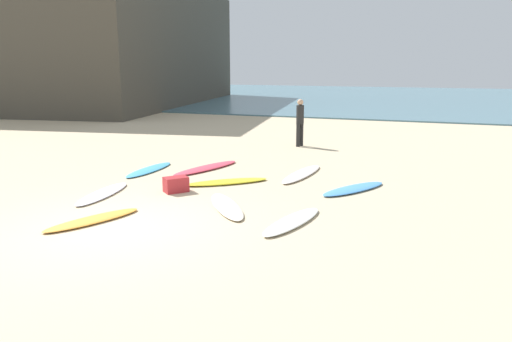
{
  "coord_description": "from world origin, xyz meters",
  "views": [
    {
      "loc": [
        5.44,
        -7.14,
        2.97
      ],
      "look_at": [
        1.16,
        4.31,
        0.3
      ],
      "focal_mm": 34.28,
      "sensor_mm": 36.0,
      "label": 1
    }
  ],
  "objects": [
    {
      "name": "surfboard_1",
      "position": [
        2.97,
        1.44,
        0.04
      ],
      "size": [
        0.9,
        2.1,
        0.08
      ],
      "primitive_type": "ellipsoid",
      "rotation": [
        0.0,
        0.0,
        2.94
      ],
      "color": "white",
      "rests_on": "ground_plane"
    },
    {
      "name": "surfboard_0",
      "position": [
        3.66,
        4.37,
        0.04
      ],
      "size": [
        1.53,
        2.1,
        0.08
      ],
      "primitive_type": "ellipsoid",
      "rotation": [
        0.0,
        0.0,
        -0.52
      ],
      "color": "#4991DB",
      "rests_on": "ground_plane"
    },
    {
      "name": "surfboard_3",
      "position": [
        -0.75,
        5.3,
        0.04
      ],
      "size": [
        1.25,
        2.63,
        0.09
      ],
      "primitive_type": "ellipsoid",
      "rotation": [
        0.0,
        0.0,
        2.86
      ],
      "color": "#E44255",
      "rests_on": "ground_plane"
    },
    {
      "name": "surfboard_5",
      "position": [
        -0.67,
        0.2,
        0.04
      ],
      "size": [
        1.19,
        2.04,
        0.08
      ],
      "primitive_type": "ellipsoid",
      "rotation": [
        0.0,
        0.0,
        2.76
      ],
      "color": "gold",
      "rests_on": "ground_plane"
    },
    {
      "name": "surfboard_7",
      "position": [
        1.37,
        1.96,
        0.04
      ],
      "size": [
        1.68,
        2.02,
        0.08
      ],
      "primitive_type": "ellipsoid",
      "rotation": [
        0.0,
        0.0,
        0.64
      ],
      "color": "beige",
      "rests_on": "ground_plane"
    },
    {
      "name": "ground_plane",
      "position": [
        0.0,
        0.0,
        0.0
      ],
      "size": [
        120.0,
        120.0,
        0.0
      ],
      "primitive_type": "plane",
      "color": "#C6B28E"
    },
    {
      "name": "beach_cooler",
      "position": [
        -0.29,
        2.75,
        0.18
      ],
      "size": [
        0.62,
        0.65,
        0.36
      ],
      "primitive_type": "cube",
      "rotation": [
        0.0,
        0.0,
        0.88
      ],
      "color": "#B2282D",
      "rests_on": "ground_plane"
    },
    {
      "name": "surfboard_8",
      "position": [
        -2.19,
        4.56,
        0.03
      ],
      "size": [
        0.56,
        2.22,
        0.07
      ],
      "primitive_type": "ellipsoid",
      "rotation": [
        0.0,
        0.0,
        3.16
      ],
      "color": "#44A0D2",
      "rests_on": "ground_plane"
    },
    {
      "name": "coastal_headland",
      "position": [
        -22.1,
        24.16,
        4.42
      ],
      "size": [
        24.07,
        26.3,
        8.85
      ],
      "primitive_type": "cube",
      "rotation": [
        0.0,
        0.0,
        0.16
      ],
      "color": "#474238",
      "rests_on": "ground_plane"
    },
    {
      "name": "beachgoer_near",
      "position": [
        0.68,
        10.2,
        0.97
      ],
      "size": [
        0.37,
        0.37,
        1.74
      ],
      "rotation": [
        0.0,
        0.0,
        1.17
      ],
      "color": "black",
      "rests_on": "ground_plane"
    },
    {
      "name": "ocean_water",
      "position": [
        0.0,
        39.74,
        0.04
      ],
      "size": [
        120.0,
        40.0,
        0.08
      ],
      "primitive_type": "cube",
      "color": "slate",
      "rests_on": "ground_plane"
    },
    {
      "name": "surfboard_4",
      "position": [
        2.05,
        5.52,
        0.04
      ],
      "size": [
        0.74,
        2.6,
        0.08
      ],
      "primitive_type": "ellipsoid",
      "rotation": [
        0.0,
        0.0,
        -0.09
      ],
      "color": "silver",
      "rests_on": "ground_plane"
    },
    {
      "name": "surfboard_6",
      "position": [
        -1.75,
        1.89,
        0.04
      ],
      "size": [
        0.83,
        2.21,
        0.07
      ],
      "primitive_type": "ellipsoid",
      "rotation": [
        0.0,
        0.0,
        3.29
      ],
      "color": "silver",
      "rests_on": "ground_plane"
    },
    {
      "name": "surfboard_2",
      "position": [
        0.5,
        3.94,
        0.04
      ],
      "size": [
        2.0,
        1.79,
        0.08
      ],
      "primitive_type": "ellipsoid",
      "rotation": [
        0.0,
        0.0,
        2.27
      ],
      "color": "yellow",
      "rests_on": "ground_plane"
    }
  ]
}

